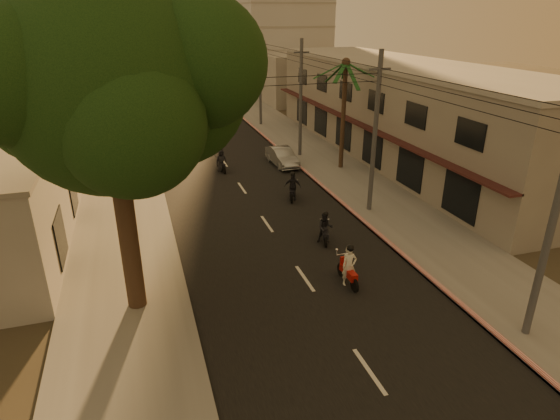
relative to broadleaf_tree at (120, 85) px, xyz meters
The scene contains 18 objects.
ground 10.96m from the broadleaf_tree, 17.97° to the right, with size 160.00×160.00×0.00m, color #383023.
road 20.84m from the broadleaf_tree, 69.68° to the left, with size 10.00×140.00×0.02m, color black.
sidewalk_right 24.26m from the broadleaf_tree, 51.68° to the left, with size 5.00×140.00×0.12m, color slate.
sidewalk_left 19.76m from the broadleaf_tree, 92.85° to the left, with size 5.00×140.00×0.12m, color slate.
curb_stripe 19.30m from the broadleaf_tree, 47.67° to the left, with size 0.20×60.00×0.20m, color red.
shophouse_row 26.41m from the broadleaf_tree, 37.63° to the left, with size 8.80×34.20×7.30m.
broadleaf_tree is the anchor object (origin of this frame).
palm_tree 20.18m from the broadleaf_tree, 43.48° to the left, with size 5.00×5.00×8.20m.
utility_poles 22.06m from the broadleaf_tree, 54.34° to the left, with size 1.20×48.26×9.00m.
filler_right 47.87m from the broadleaf_tree, 64.31° to the left, with size 8.00×14.00×6.00m, color #9D978D.
filler_left_near 33.30m from the broadleaf_tree, 103.06° to the left, with size 8.00×14.00×4.40m, color #9D978D.
filler_left_far 50.64m from the broadleaf_tree, 98.43° to the left, with size 8.00×14.00×7.00m, color #9D978D.
scooter_red 11.28m from the broadleaf_tree, ahead, with size 0.72×1.93×1.90m.
scooter_mid_a 12.03m from the broadleaf_tree, 18.15° to the left, with size 1.12×1.69×1.70m.
scooter_mid_b 14.87m from the broadleaf_tree, 44.31° to the left, with size 1.31×1.75×1.83m.
scooter_far_a 18.53m from the broadleaf_tree, 69.14° to the left, with size 0.94×1.78×1.76m.
scooter_far_b 34.56m from the broadleaf_tree, 75.58° to the left, with size 1.32×1.94×1.91m.
parked_car 20.73m from the broadleaf_tree, 56.14° to the left, with size 1.61×4.14×1.34m, color #979A9E.
Camera 1 is at (-6.31, -14.46, 10.64)m, focal length 30.00 mm.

